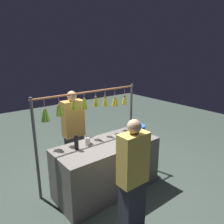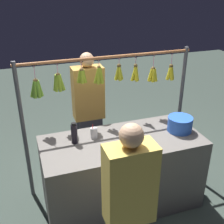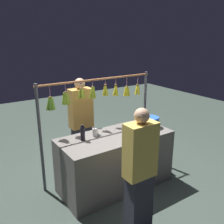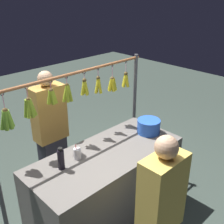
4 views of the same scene
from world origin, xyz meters
name	(u,v)px [view 1 (image 1 of 4)]	position (x,y,z in m)	size (l,w,h in m)	color
ground_plane	(107,189)	(0.00, 0.00, 0.00)	(12.00, 12.00, 0.00)	#38443C
market_counter	(107,167)	(0.00, 0.00, 0.42)	(1.69, 0.74, 0.84)	#66605B
display_rack	(88,115)	(0.04, -0.47, 1.21)	(1.99, 0.13, 1.64)	#4C4C51
water_bottle	(76,143)	(0.48, -0.10, 0.95)	(0.06, 0.06, 0.23)	black
blue_bucket	(137,130)	(-0.66, 0.02, 0.92)	(0.27, 0.27, 0.16)	blue
drink_cup	(88,142)	(0.27, -0.14, 0.90)	(0.07, 0.07, 0.16)	silver
vendor_person	(74,134)	(0.15, -0.80, 0.78)	(0.38, 0.20, 1.58)	#2D2D38
customer_person	(133,180)	(0.29, 0.91, 0.76)	(0.36, 0.20, 1.53)	#2D2D38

